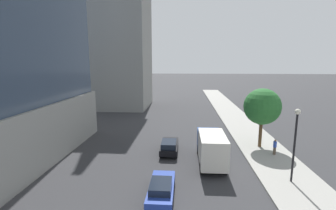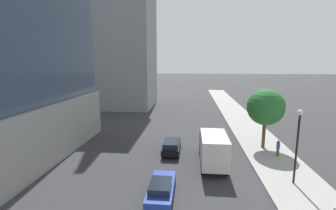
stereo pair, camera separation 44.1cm
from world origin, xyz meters
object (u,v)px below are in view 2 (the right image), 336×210
Objects in this scene: car_black at (171,146)px; pedestrian_blue_shirt at (278,148)px; street_lamp at (298,136)px; street_tree at (266,107)px; box_truck at (213,147)px; construction_building at (116,36)px; car_blue at (161,189)px.

pedestrian_blue_shirt reaches higher than car_black.
street_lamp is 8.18m from street_tree.
street_lamp is 3.66× the size of pedestrian_blue_shirt.
pedestrian_blue_shirt is at bearing 82.83° from street_lamp.
construction_building is at bearing 121.75° from box_truck.
street_tree is at bearing 108.33° from pedestrian_blue_shirt.
pedestrian_blue_shirt is at bearing 20.39° from box_truck.
street_tree is 11.15m from car_black.
box_truck is at bearing -58.25° from construction_building.
construction_building is 23.02× the size of pedestrian_blue_shirt.
construction_building reaches higher than pedestrian_blue_shirt.
car_black is at bearing 146.91° from box_truck.
construction_building is 8.02× the size of car_black.
car_black is 0.69× the size of box_truck.
street_lamp is at bearing -28.05° from box_truck.
construction_building is 5.64× the size of street_tree.
construction_building is at bearing 132.88° from pedestrian_blue_shirt.
construction_building reaches higher than car_blue.
street_tree is at bearing 12.25° from car_black.
car_blue is at bearing -141.68° from pedestrian_blue_shirt.
street_lamp reaches higher than pedestrian_blue_shirt.
street_lamp is 0.90× the size of street_tree.
street_tree is 4.08× the size of pedestrian_blue_shirt.
construction_building is 7.89× the size of car_blue.
car_black is 8.83m from car_blue.
box_truck is (4.15, -2.70, 1.02)m from car_black.
street_tree is 1.42× the size of car_black.
car_blue is at bearing -68.38° from construction_building.
car_black is (-10.16, -2.21, -4.01)m from street_tree.
car_black is at bearing -167.75° from street_tree.
street_lamp is 12.27m from car_black.
street_tree reaches higher than car_black.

